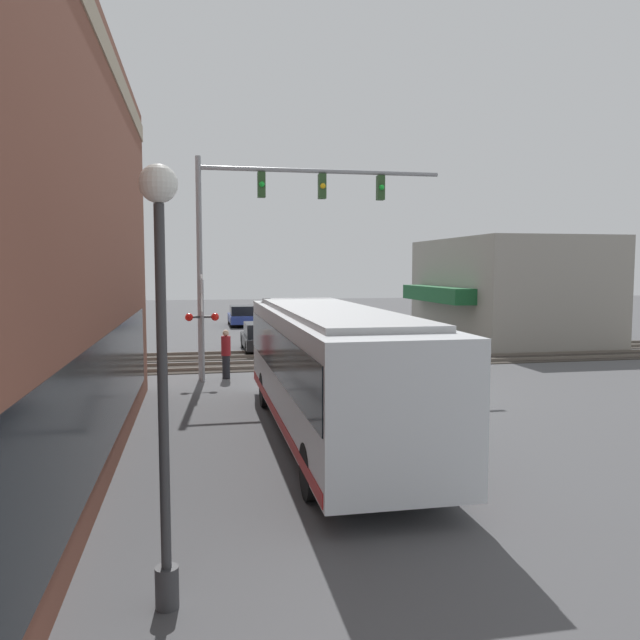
# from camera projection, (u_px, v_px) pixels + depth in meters

# --- Properties ---
(ground_plane) EXTENTS (120.00, 120.00, 0.00)m
(ground_plane) POSITION_uv_depth(u_px,v_px,m) (382.00, 392.00, 20.22)
(ground_plane) COLOR #4C4C4F
(shop_building) EXTENTS (11.07, 8.42, 5.60)m
(shop_building) POSITION_uv_depth(u_px,v_px,m) (506.00, 290.00, 34.66)
(shop_building) COLOR gray
(shop_building) RESTS_ON ground
(city_bus) EXTENTS (11.39, 2.59, 3.09)m
(city_bus) POSITION_uv_depth(u_px,v_px,m) (329.00, 366.00, 14.76)
(city_bus) COLOR silver
(city_bus) RESTS_ON ground
(traffic_signal_gantry) EXTENTS (0.42, 9.01, 7.95)m
(traffic_signal_gantry) POSITION_uv_depth(u_px,v_px,m) (274.00, 215.00, 22.55)
(traffic_signal_gantry) COLOR gray
(traffic_signal_gantry) RESTS_ON ground
(crossing_signal) EXTENTS (1.41, 1.18, 3.81)m
(crossing_signal) POSITION_uv_depth(u_px,v_px,m) (202.00, 317.00, 21.91)
(crossing_signal) COLOR gray
(crossing_signal) RESTS_ON ground
(streetlamp) EXTENTS (0.44, 0.44, 5.20)m
(streetlamp) POSITION_uv_depth(u_px,v_px,m) (162.00, 350.00, 7.15)
(streetlamp) COLOR #38383A
(streetlamp) RESTS_ON ground
(rail_track_near) EXTENTS (2.60, 60.00, 0.15)m
(rail_track_near) POSITION_uv_depth(u_px,v_px,m) (340.00, 363.00, 26.09)
(rail_track_near) COLOR #332D28
(rail_track_near) RESTS_ON ground
(rail_track_far) EXTENTS (2.60, 60.00, 0.15)m
(rail_track_far) POSITION_uv_depth(u_px,v_px,m) (325.00, 353.00, 29.21)
(rail_track_far) COLOR #332D28
(rail_track_far) RESTS_ON ground
(parked_car_black) EXTENTS (4.22, 1.82, 1.38)m
(parked_car_black) POSITION_uv_depth(u_px,v_px,m) (262.00, 338.00, 30.06)
(parked_car_black) COLOR black
(parked_car_black) RESTS_ON ground
(parked_car_white) EXTENTS (4.30, 1.82, 1.52)m
(parked_car_white) POSITION_uv_depth(u_px,v_px,m) (295.00, 324.00, 36.93)
(parked_car_white) COLOR silver
(parked_car_white) RESTS_ON ground
(parked_car_blue) EXTENTS (4.29, 1.82, 1.41)m
(parked_car_blue) POSITION_uv_depth(u_px,v_px,m) (242.00, 316.00, 43.14)
(parked_car_blue) COLOR navy
(parked_car_blue) RESTS_ON ground
(pedestrian_at_crossing) EXTENTS (0.34, 0.34, 1.78)m
(pedestrian_at_crossing) POSITION_uv_depth(u_px,v_px,m) (226.00, 354.00, 22.62)
(pedestrian_at_crossing) COLOR black
(pedestrian_at_crossing) RESTS_ON ground
(pedestrian_near_bus) EXTENTS (0.34, 0.34, 1.87)m
(pedestrian_near_bus) POSITION_uv_depth(u_px,v_px,m) (379.00, 381.00, 16.89)
(pedestrian_near_bus) COLOR black
(pedestrian_near_bus) RESTS_ON ground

